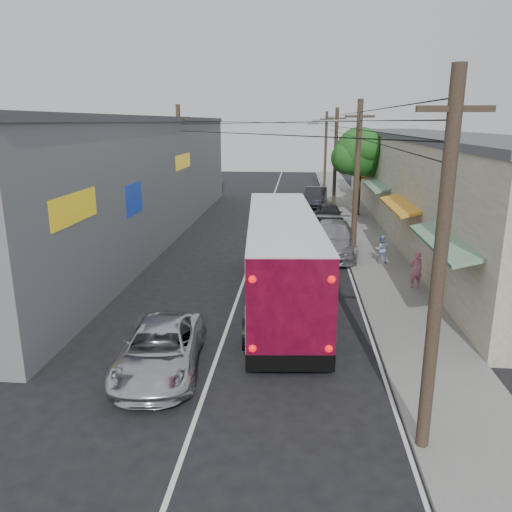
{
  "coord_description": "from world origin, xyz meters",
  "views": [
    {
      "loc": [
        2.37,
        -11.78,
        6.98
      ],
      "look_at": [
        0.72,
        7.69,
        1.69
      ],
      "focal_mm": 35.0,
      "sensor_mm": 36.0,
      "label": 1
    }
  ],
  "objects": [
    {
      "name": "parked_car_far",
      "position": [
        3.87,
        30.45,
        0.8
      ],
      "size": [
        2.16,
        5.01,
        1.6
      ],
      "primitive_type": "imported",
      "rotation": [
        0.0,
        0.0,
        -0.1
      ],
      "color": "black",
      "rests_on": "ground"
    },
    {
      "name": "building_left",
      "position": [
        -8.5,
        18.0,
        3.65
      ],
      "size": [
        7.2,
        36.0,
        7.25
      ],
      "color": "slate",
      "rests_on": "ground"
    },
    {
      "name": "jeepney",
      "position": [
        -1.49,
        1.0,
        0.67
      ],
      "size": [
        2.71,
        5.03,
        1.34
      ],
      "primitive_type": "imported",
      "rotation": [
        0.0,
        0.0,
        0.1
      ],
      "color": "silver",
      "rests_on": "ground"
    },
    {
      "name": "building_right",
      "position": [
        10.99,
        22.0,
        3.15
      ],
      "size": [
        7.09,
        40.0,
        6.25
      ],
      "color": "beige",
      "rests_on": "ground"
    },
    {
      "name": "coach_bus",
      "position": [
        1.78,
        7.06,
        1.82
      ],
      "size": [
        3.56,
        12.36,
        3.52
      ],
      "rotation": [
        0.0,
        0.0,
        0.08
      ],
      "color": "white",
      "rests_on": "ground"
    },
    {
      "name": "street_tree",
      "position": [
        6.87,
        26.02,
        4.67
      ],
      "size": [
        4.4,
        4.0,
        6.6
      ],
      "color": "#3F2B19",
      "rests_on": "ground"
    },
    {
      "name": "sidewalk",
      "position": [
        6.5,
        20.0,
        0.06
      ],
      "size": [
        3.0,
        80.0,
        0.12
      ],
      "primitive_type": "cube",
      "color": "slate",
      "rests_on": "ground"
    },
    {
      "name": "ground",
      "position": [
        0.0,
        0.0,
        0.0
      ],
      "size": [
        120.0,
        120.0,
        0.0
      ],
      "primitive_type": "plane",
      "color": "black",
      "rests_on": "ground"
    },
    {
      "name": "pedestrian_near",
      "position": [
        7.41,
        8.94,
        0.91
      ],
      "size": [
        0.64,
        0.49,
        1.58
      ],
      "primitive_type": "imported",
      "rotation": [
        0.0,
        0.0,
        3.34
      ],
      "color": "#D36F91",
      "rests_on": "sidewalk"
    },
    {
      "name": "parked_car_mid",
      "position": [
        4.6,
        23.15,
        0.71
      ],
      "size": [
        1.88,
        4.26,
        1.43
      ],
      "primitive_type": "imported",
      "rotation": [
        0.0,
        0.0,
        0.05
      ],
      "color": "#222227",
      "rests_on": "ground"
    },
    {
      "name": "utility_poles",
      "position": [
        3.13,
        20.33,
        4.13
      ],
      "size": [
        11.8,
        45.28,
        8.0
      ],
      "color": "#473828",
      "rests_on": "ground"
    },
    {
      "name": "parked_suv",
      "position": [
        4.31,
        14.59,
        0.86
      ],
      "size": [
        2.73,
        6.03,
        1.71
      ],
      "primitive_type": "imported",
      "rotation": [
        0.0,
        0.0,
        -0.06
      ],
      "color": "#9C9BA3",
      "rests_on": "ground"
    },
    {
      "name": "pedestrian_far",
      "position": [
        6.55,
        12.73,
        0.82
      ],
      "size": [
        0.73,
        0.59,
        1.4
      ],
      "primitive_type": "imported",
      "rotation": [
        0.0,
        0.0,
        3.24
      ],
      "color": "#8BA2CB",
      "rests_on": "sidewalk"
    }
  ]
}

